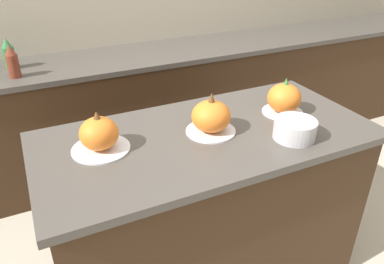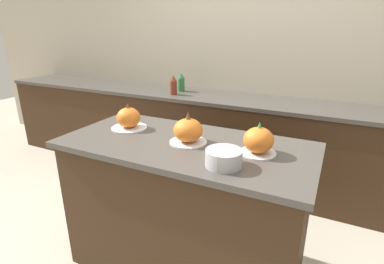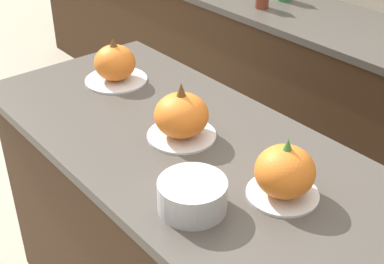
% 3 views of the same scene
% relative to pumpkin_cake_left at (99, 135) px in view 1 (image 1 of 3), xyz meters
% --- Properties ---
extents(kitchen_island, '(1.51, 0.73, 0.91)m').
position_rel_pumpkin_cake_left_xyz_m(kitchen_island, '(0.46, -0.07, -0.52)').
color(kitchen_island, '#382314').
rests_on(kitchen_island, ground_plane).
extents(back_counter, '(6.00, 0.60, 0.90)m').
position_rel_pumpkin_cake_left_xyz_m(back_counter, '(0.46, 1.21, -0.52)').
color(back_counter, '#382314').
rests_on(back_counter, ground_plane).
extents(pumpkin_cake_left, '(0.24, 0.24, 0.17)m').
position_rel_pumpkin_cake_left_xyz_m(pumpkin_cake_left, '(0.00, 0.00, 0.00)').
color(pumpkin_cake_left, silver).
rests_on(pumpkin_cake_left, kitchen_island).
extents(pumpkin_cake_center, '(0.22, 0.22, 0.19)m').
position_rel_pumpkin_cake_left_xyz_m(pumpkin_cake_center, '(0.48, -0.06, 0.00)').
color(pumpkin_cake_center, silver).
rests_on(pumpkin_cake_center, kitchen_island).
extents(pumpkin_cake_right, '(0.20, 0.20, 0.18)m').
position_rel_pumpkin_cake_left_xyz_m(pumpkin_cake_right, '(0.89, -0.04, 0.00)').
color(pumpkin_cake_right, silver).
rests_on(pumpkin_cake_right, kitchen_island).
extents(bottle_tall, '(0.07, 0.07, 0.20)m').
position_rel_pumpkin_cake_left_xyz_m(bottle_tall, '(-0.28, 1.27, 0.02)').
color(bottle_tall, '#2D6B38').
rests_on(bottle_tall, back_counter).
extents(bottle_short, '(0.07, 0.07, 0.20)m').
position_rel_pumpkin_cake_left_xyz_m(bottle_short, '(-0.27, 1.08, 0.02)').
color(bottle_short, maroon).
rests_on(bottle_short, back_counter).
extents(mixing_bowl, '(0.18, 0.18, 0.08)m').
position_rel_pumpkin_cake_left_xyz_m(mixing_bowl, '(0.78, -0.26, -0.03)').
color(mixing_bowl, '#ADADB2').
rests_on(mixing_bowl, kitchen_island).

